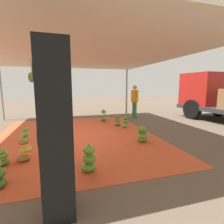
{
  "coord_description": "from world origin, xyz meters",
  "views": [
    {
      "loc": [
        5.79,
        -0.38,
        1.71
      ],
      "look_at": [
        -0.26,
        1.37,
        0.75
      ],
      "focal_mm": 27.21,
      "sensor_mm": 36.0,
      "label": 1
    }
  ],
  "objects_px": {
    "banana_bunch_6": "(60,161)",
    "banana_bunch_7": "(125,122)",
    "banana_bunch_0": "(142,135)",
    "banana_bunch_3": "(63,117)",
    "worker_1": "(135,99)",
    "banana_bunch_8": "(89,160)",
    "banana_bunch_4": "(47,136)",
    "banana_bunch_11": "(55,121)",
    "crate_0": "(45,116)",
    "banana_bunch_9": "(24,151)",
    "banana_bunch_2": "(0,158)",
    "speaker_stack": "(56,133)",
    "banana_bunch_1": "(117,121)",
    "banana_bunch_10": "(104,116)",
    "banana_bunch_5": "(25,134)"
  },
  "relations": [
    {
      "from": "banana_bunch_9",
      "to": "worker_1",
      "type": "xyz_separation_m",
      "value": [
        -4.33,
        4.62,
        0.78
      ]
    },
    {
      "from": "banana_bunch_8",
      "to": "banana_bunch_10",
      "type": "xyz_separation_m",
      "value": [
        -4.78,
        1.43,
        -0.0
      ]
    },
    {
      "from": "banana_bunch_1",
      "to": "banana_bunch_3",
      "type": "bearing_deg",
      "value": -124.51
    },
    {
      "from": "banana_bunch_6",
      "to": "banana_bunch_8",
      "type": "relative_size",
      "value": 0.84
    },
    {
      "from": "banana_bunch_3",
      "to": "worker_1",
      "type": "relative_size",
      "value": 0.28
    },
    {
      "from": "banana_bunch_0",
      "to": "banana_bunch_9",
      "type": "bearing_deg",
      "value": -81.92
    },
    {
      "from": "banana_bunch_0",
      "to": "banana_bunch_9",
      "type": "xyz_separation_m",
      "value": [
        0.45,
        -3.19,
        0.0
      ]
    },
    {
      "from": "worker_1",
      "to": "banana_bunch_1",
      "type": "bearing_deg",
      "value": -43.32
    },
    {
      "from": "banana_bunch_3",
      "to": "banana_bunch_7",
      "type": "distance_m",
      "value": 3.19
    },
    {
      "from": "banana_bunch_0",
      "to": "worker_1",
      "type": "height_order",
      "value": "worker_1"
    },
    {
      "from": "banana_bunch_1",
      "to": "speaker_stack",
      "type": "xyz_separation_m",
      "value": [
        4.66,
        -2.32,
        0.91
      ]
    },
    {
      "from": "banana_bunch_6",
      "to": "banana_bunch_7",
      "type": "height_order",
      "value": "banana_bunch_7"
    },
    {
      "from": "banana_bunch_2",
      "to": "banana_bunch_11",
      "type": "distance_m",
      "value": 3.82
    },
    {
      "from": "banana_bunch_4",
      "to": "banana_bunch_9",
      "type": "bearing_deg",
      "value": -18.63
    },
    {
      "from": "banana_bunch_0",
      "to": "speaker_stack",
      "type": "relative_size",
      "value": 0.24
    },
    {
      "from": "banana_bunch_0",
      "to": "speaker_stack",
      "type": "height_order",
      "value": "speaker_stack"
    },
    {
      "from": "banana_bunch_0",
      "to": "banana_bunch_10",
      "type": "bearing_deg",
      "value": -173.1
    },
    {
      "from": "banana_bunch_1",
      "to": "speaker_stack",
      "type": "height_order",
      "value": "speaker_stack"
    },
    {
      "from": "banana_bunch_3",
      "to": "banana_bunch_6",
      "type": "xyz_separation_m",
      "value": [
        4.99,
        -0.06,
        -0.01
      ]
    },
    {
      "from": "banana_bunch_9",
      "to": "worker_1",
      "type": "height_order",
      "value": "worker_1"
    },
    {
      "from": "banana_bunch_4",
      "to": "worker_1",
      "type": "relative_size",
      "value": 0.3
    },
    {
      "from": "banana_bunch_0",
      "to": "banana_bunch_3",
      "type": "distance_m",
      "value": 4.51
    },
    {
      "from": "banana_bunch_4",
      "to": "speaker_stack",
      "type": "bearing_deg",
      "value": 7.71
    },
    {
      "from": "banana_bunch_11",
      "to": "crate_0",
      "type": "relative_size",
      "value": 1.2
    },
    {
      "from": "worker_1",
      "to": "banana_bunch_6",
      "type": "bearing_deg",
      "value": -37.32
    },
    {
      "from": "banana_bunch_6",
      "to": "banana_bunch_5",
      "type": "bearing_deg",
      "value": -154.85
    },
    {
      "from": "banana_bunch_8",
      "to": "worker_1",
      "type": "bearing_deg",
      "value": 148.06
    },
    {
      "from": "banana_bunch_5",
      "to": "banana_bunch_9",
      "type": "bearing_deg",
      "value": 10.2
    },
    {
      "from": "banana_bunch_1",
      "to": "banana_bunch_10",
      "type": "xyz_separation_m",
      "value": [
        -1.13,
        -0.34,
        0.04
      ]
    },
    {
      "from": "banana_bunch_9",
      "to": "banana_bunch_5",
      "type": "bearing_deg",
      "value": -169.8
    },
    {
      "from": "banana_bunch_9",
      "to": "speaker_stack",
      "type": "xyz_separation_m",
      "value": [
        1.92,
        0.8,
        0.88
      ]
    },
    {
      "from": "banana_bunch_3",
      "to": "worker_1",
      "type": "bearing_deg",
      "value": 90.49
    },
    {
      "from": "banana_bunch_3",
      "to": "crate_0",
      "type": "relative_size",
      "value": 1.22
    },
    {
      "from": "speaker_stack",
      "to": "crate_0",
      "type": "bearing_deg",
      "value": -173.14
    },
    {
      "from": "banana_bunch_2",
      "to": "worker_1",
      "type": "bearing_deg",
      "value": 131.27
    },
    {
      "from": "banana_bunch_2",
      "to": "banana_bunch_9",
      "type": "height_order",
      "value": "banana_bunch_9"
    },
    {
      "from": "banana_bunch_0",
      "to": "banana_bunch_3",
      "type": "height_order",
      "value": "banana_bunch_0"
    },
    {
      "from": "banana_bunch_5",
      "to": "banana_bunch_8",
      "type": "height_order",
      "value": "banana_bunch_8"
    },
    {
      "from": "banana_bunch_8",
      "to": "crate_0",
      "type": "distance_m",
      "value": 6.43
    },
    {
      "from": "banana_bunch_6",
      "to": "crate_0",
      "type": "height_order",
      "value": "banana_bunch_6"
    },
    {
      "from": "banana_bunch_6",
      "to": "banana_bunch_1",
      "type": "bearing_deg",
      "value": 145.84
    },
    {
      "from": "banana_bunch_3",
      "to": "banana_bunch_9",
      "type": "height_order",
      "value": "banana_bunch_9"
    },
    {
      "from": "banana_bunch_8",
      "to": "banana_bunch_10",
      "type": "relative_size",
      "value": 0.98
    },
    {
      "from": "banana_bunch_6",
      "to": "speaker_stack",
      "type": "bearing_deg",
      "value": 0.46
    },
    {
      "from": "banana_bunch_4",
      "to": "worker_1",
      "type": "xyz_separation_m",
      "value": [
        -3.19,
        4.23,
        0.79
      ]
    },
    {
      "from": "banana_bunch_6",
      "to": "banana_bunch_10",
      "type": "height_order",
      "value": "banana_bunch_10"
    },
    {
      "from": "banana_bunch_2",
      "to": "crate_0",
      "type": "height_order",
      "value": "banana_bunch_2"
    },
    {
      "from": "banana_bunch_0",
      "to": "banana_bunch_8",
      "type": "xyz_separation_m",
      "value": [
        1.36,
        -1.84,
        0.01
      ]
    },
    {
      "from": "banana_bunch_3",
      "to": "banana_bunch_7",
      "type": "height_order",
      "value": "banana_bunch_7"
    },
    {
      "from": "worker_1",
      "to": "crate_0",
      "type": "bearing_deg",
      "value": -102.41
    }
  ]
}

